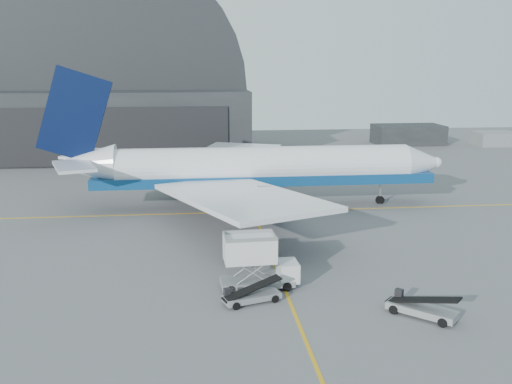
{
  "coord_description": "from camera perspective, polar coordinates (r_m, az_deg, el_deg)",
  "views": [
    {
      "loc": [
        -6.51,
        -43.04,
        16.77
      ],
      "look_at": [
        -0.73,
        10.46,
        4.5
      ],
      "focal_mm": 40.0,
      "sensor_mm": 36.0,
      "label": 1
    }
  ],
  "objects": [
    {
      "name": "distant_bldg_b",
      "position": [
        128.04,
        22.68,
        4.33
      ],
      "size": [
        8.0,
        6.0,
        2.8
      ],
      "primitive_type": "cube",
      "color": "gray",
      "rests_on": "ground"
    },
    {
      "name": "distant_bldg_a",
      "position": [
        124.49,
        14.9,
        4.67
      ],
      "size": [
        14.0,
        8.0,
        4.0
      ],
      "primitive_type": "cube",
      "color": "black",
      "rests_on": "ground"
    },
    {
      "name": "ground",
      "position": [
        46.65,
        2.29,
        -8.24
      ],
      "size": [
        200.0,
        200.0,
        0.0
      ],
      "primitive_type": "plane",
      "color": "#565659",
      "rests_on": "ground"
    },
    {
      "name": "hangar",
      "position": [
        109.33,
        -14.47,
        8.65
      ],
      "size": [
        50.0,
        28.3,
        28.0
      ],
      "color": "black",
      "rests_on": "ground"
    },
    {
      "name": "belt_loader_a",
      "position": [
        41.29,
        -0.48,
        -10.34
      ],
      "size": [
        4.46,
        2.6,
        1.67
      ],
      "rotation": [
        0.0,
        0.0,
        0.31
      ],
      "color": "gray",
      "rests_on": "ground"
    },
    {
      "name": "pushback_tug",
      "position": [
        49.74,
        -0.45,
        -5.9
      ],
      "size": [
        4.59,
        2.75,
        2.1
      ],
      "rotation": [
        0.0,
        0.0,
        0.02
      ],
      "color": "black",
      "rests_on": "ground"
    },
    {
      "name": "catering_truck",
      "position": [
        43.25,
        0.04,
        -7.06
      ],
      "size": [
        5.97,
        2.5,
        4.04
      ],
      "rotation": [
        0.0,
        0.0,
        0.05
      ],
      "color": "gray",
      "rests_on": "ground"
    },
    {
      "name": "taxi_lines",
      "position": [
        58.54,
        0.48,
        -3.79
      ],
      "size": [
        80.0,
        42.12,
        0.02
      ],
      "color": "gold",
      "rests_on": "ground"
    },
    {
      "name": "airliner",
      "position": [
        66.66,
        -0.82,
        2.37
      ],
      "size": [
        47.34,
        45.91,
        16.61
      ],
      "color": "white",
      "rests_on": "ground"
    },
    {
      "name": "belt_loader_b",
      "position": [
        40.76,
        16.2,
        -11.1
      ],
      "size": [
        4.47,
        4.29,
        1.88
      ],
      "rotation": [
        0.0,
        0.0,
        -0.74
      ],
      "color": "gray",
      "rests_on": "ground"
    },
    {
      "name": "traffic_cone",
      "position": [
        47.94,
        3.94,
        -7.35
      ],
      "size": [
        0.36,
        0.36,
        0.52
      ],
      "color": "#FF4408",
      "rests_on": "ground"
    }
  ]
}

